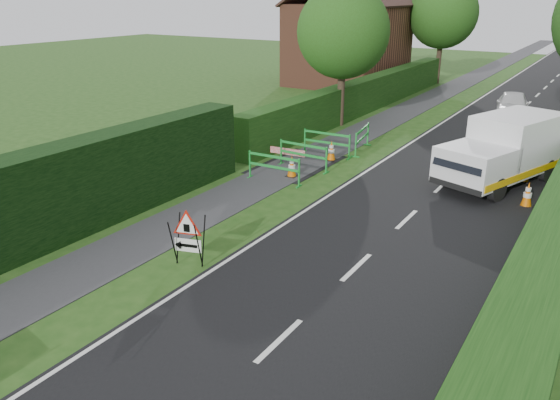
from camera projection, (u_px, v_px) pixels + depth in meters
The scene contains 20 objects.
ground at pixel (146, 327), 10.84m from camera, with size 120.00×120.00×0.00m, color #1E4513.
road_surface at pixel (543, 90), 37.32m from camera, with size 6.00×90.00×0.02m, color black.
footpath at pixel (462, 83), 40.05m from camera, with size 2.00×90.00×0.02m, color #2D2D30.
hedge_west_far at pixel (365, 111), 30.75m from camera, with size 1.00×24.00×1.80m, color #14380F.
house_west at pixel (348, 43), 38.53m from camera, with size 7.50×7.40×7.88m.
tree_nw at pixel (343, 32), 25.79m from camera, with size 4.40×4.40×6.70m.
tree_fw at pixel (443, 14), 38.33m from camera, with size 4.80×4.80×7.24m.
triangle_sign at pixel (186, 234), 12.97m from camera, with size 1.04×1.04×1.23m.
works_van at pixel (505, 149), 18.59m from camera, with size 3.53×5.44×2.32m.
traffic_cone_0 at pixel (528, 195), 16.81m from camera, with size 0.38×0.38×0.79m.
traffic_cone_1 at pixel (525, 171), 19.01m from camera, with size 0.38×0.38×0.79m.
traffic_cone_2 at pixel (531, 159), 20.44m from camera, with size 0.38×0.38×0.79m.
traffic_cone_3 at pixel (292, 166), 19.54m from camera, with size 0.38×0.38×0.79m.
traffic_cone_4 at pixel (331, 151), 21.48m from camera, with size 0.38×0.38×0.79m.
ped_barrier_0 at pixel (274, 165), 18.92m from camera, with size 2.07×0.40×1.00m.
ped_barrier_1 at pixel (303, 153), 20.37m from camera, with size 2.07×0.43×1.00m.
ped_barrier_2 at pixel (327, 141), 22.02m from camera, with size 2.07×0.40×1.00m.
ped_barrier_3 at pixel (362, 136), 22.68m from camera, with size 0.69×2.09×1.00m.
redwhite_plank at pixel (287, 163), 21.31m from camera, with size 1.50×0.04×0.25m, color red.
hatchback_car at pixel (512, 105), 28.90m from camera, with size 1.57×3.89×1.33m, color silver.
Camera 1 is at (7.16, -6.41, 6.22)m, focal length 35.00 mm.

